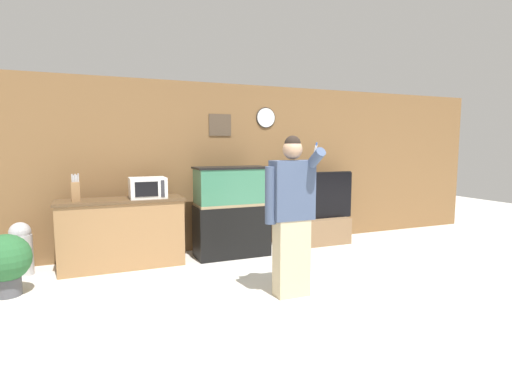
% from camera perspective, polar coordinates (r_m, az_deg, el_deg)
% --- Properties ---
extents(ground_plane, '(18.00, 18.00, 0.00)m').
position_cam_1_polar(ground_plane, '(4.11, 9.69, -16.93)').
color(ground_plane, beige).
extents(wall_back_paneled, '(10.00, 0.08, 2.60)m').
position_cam_1_polar(wall_back_paneled, '(6.41, -3.96, 3.62)').
color(wall_back_paneled, brown).
rests_on(wall_back_paneled, ground_plane).
extents(counter_island, '(1.63, 0.58, 0.93)m').
position_cam_1_polar(counter_island, '(5.71, -18.59, -5.55)').
color(counter_island, olive).
rests_on(counter_island, ground_plane).
extents(microwave, '(0.48, 0.37, 0.28)m').
position_cam_1_polar(microwave, '(5.61, -15.21, 0.59)').
color(microwave, white).
rests_on(microwave, counter_island).
extents(knife_block, '(0.10, 0.09, 0.35)m').
position_cam_1_polar(knife_block, '(5.58, -24.35, 0.21)').
color(knife_block, olive).
rests_on(knife_block, counter_island).
extents(aquarium_on_stand, '(1.08, 0.50, 1.33)m').
position_cam_1_polar(aquarium_on_stand, '(5.92, -3.51, -2.82)').
color(aquarium_on_stand, black).
rests_on(aquarium_on_stand, ground_plane).
extents(tv_on_stand, '(1.33, 0.40, 1.21)m').
position_cam_1_polar(tv_on_stand, '(6.72, 8.73, -4.45)').
color(tv_on_stand, brown).
rests_on(tv_on_stand, ground_plane).
extents(person_standing, '(0.55, 0.41, 1.74)m').
position_cam_1_polar(person_standing, '(4.31, 5.05, -3.14)').
color(person_standing, '#BCAD89').
rests_on(person_standing, ground_plane).
extents(potted_plant, '(0.52, 0.52, 0.69)m').
position_cam_1_polar(potted_plant, '(5.18, -32.15, -8.34)').
color(potted_plant, '#4C4C51').
rests_on(potted_plant, ground_plane).
extents(trash_bin, '(0.27, 0.27, 0.68)m').
position_cam_1_polar(trash_bin, '(5.90, -30.54, -6.91)').
color(trash_bin, '#B7B7BC').
rests_on(trash_bin, ground_plane).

